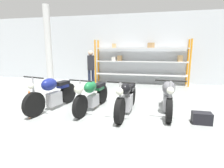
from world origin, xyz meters
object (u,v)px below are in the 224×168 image
Objects in this scene: motorcycle_black at (127,98)px; traffic_cone at (30,98)px; shelving_rack at (140,60)px; motorcycle_green at (92,94)px; person_browsing at (91,66)px; motorcycle_blue at (53,93)px; toolbox at (202,118)px; motorcycle_grey at (168,96)px.

motorcycle_black reaches higher than traffic_cone.
motorcycle_green is at bearing -103.78° from shelving_rack.
person_browsing is (-1.06, 2.94, 0.53)m from motorcycle_green.
motorcycle_blue is 4.08m from toolbox.
toolbox is (2.89, -0.34, -0.35)m from motorcycle_green.
motorcycle_black is at bearing -72.83° from motorcycle_grey.
toolbox is (4.06, -0.19, -0.34)m from motorcycle_blue.
motorcycle_green reaches higher than traffic_cone.
shelving_rack is 2.65m from person_browsing.
traffic_cone is (-3.00, -0.16, -0.16)m from motorcycle_black.
shelving_rack is 2.29× the size of motorcycle_grey.
motorcycle_black is (-0.08, -4.47, -0.78)m from shelving_rack.
person_browsing reaches higher than motorcycle_grey.
motorcycle_green is (-1.10, -4.48, -0.74)m from shelving_rack.
toolbox is at bearing 51.23° from motorcycle_grey.
toolbox is 4.88m from traffic_cone.
toolbox is (1.87, -0.35, -0.30)m from motorcycle_black.
person_browsing reaches higher than motorcycle_black.
motorcycle_green is at bearing 109.91° from motorcycle_blue.
motorcycle_grey is at bearing 110.37° from motorcycle_blue.
motorcycle_green is 1.14× the size of person_browsing.
shelving_rack is 2.77× the size of person_browsing.
traffic_cone is at bearing -82.41° from motorcycle_black.
motorcycle_grey reaches higher than toolbox.
motorcycle_grey reaches higher than motorcycle_black.
shelving_rack is 5.64m from traffic_cone.
motorcycle_green is at bearing -85.02° from motorcycle_black.
motorcycle_grey reaches higher than motorcycle_green.
shelving_rack is 8.67× the size of traffic_cone.
motorcycle_black is 3.01m from traffic_cone.
motorcycle_black is at bearing 106.63° from motorcycle_blue.
traffic_cone is (-0.81, 0.00, -0.21)m from motorcycle_blue.
motorcycle_green is at bearing -79.65° from motorcycle_grey.
person_browsing is (-2.15, -1.53, -0.21)m from shelving_rack.
motorcycle_grey is (1.05, -4.17, -0.75)m from shelving_rack.
motorcycle_blue is 3.35m from motorcycle_grey.
motorcycle_black is at bearing 99.26° from motorcycle_green.
person_browsing reaches higher than motorcycle_green.
motorcycle_blue is (-2.27, -4.63, -0.74)m from shelving_rack.
toolbox is 0.80× the size of traffic_cone.
motorcycle_blue reaches higher than motorcycle_green.
motorcycle_grey is at bearing 107.04° from motorcycle_green.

